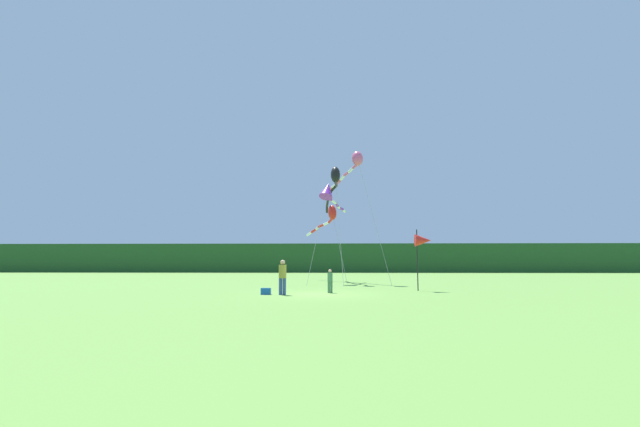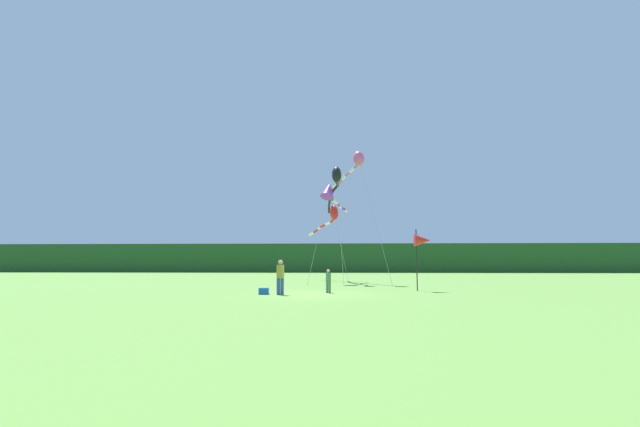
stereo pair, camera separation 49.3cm
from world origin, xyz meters
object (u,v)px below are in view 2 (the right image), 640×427
person_adult (280,275)px  kite_rainbow (356,162)px  person_child (328,280)px  cooler_box (264,291)px  kite_red (331,216)px  kite_purple (329,191)px  banner_flag_pole (422,241)px  kite_black (335,181)px

person_adult → kite_rainbow: (4.19, 12.27, 8.46)m
person_child → kite_rainbow: 14.05m
cooler_box → kite_rainbow: 16.03m
kite_red → kite_purple: size_ratio=0.81×
banner_flag_pole → kite_black: bearing=119.3°
cooler_box → kite_black: size_ratio=0.04×
cooler_box → person_adult: bearing=-12.7°
person_adult → kite_purple: size_ratio=0.21×
person_adult → banner_flag_pole: banner_flag_pole is taller
person_child → cooler_box: (-3.17, -1.23, -0.52)m
banner_flag_pole → kite_purple: (-5.49, 8.81, 4.29)m
kite_black → kite_rainbow: bearing=0.3°
kite_black → kite_red: bearing=97.4°
kite_purple → kite_black: kite_black is taller
banner_flag_pole → kite_red: bearing=114.2°
kite_red → kite_purple: kite_purple is taller
kite_red → kite_rainbow: kite_rainbow is taller
person_adult → person_child: size_ratio=1.40×
kite_purple → kite_red: bearing=89.1°
kite_rainbow → kite_red: bearing=122.8°
banner_flag_pole → kite_purple: kite_purple is taller
kite_purple → banner_flag_pole: bearing=-58.1°
person_child → kite_black: 13.06m
person_child → banner_flag_pole: banner_flag_pole is taller
person_adult → kite_rainbow: bearing=71.1°
kite_red → kite_black: (0.41, -3.17, 2.47)m
cooler_box → kite_black: 14.77m
person_adult → kite_black: bearing=78.2°
person_adult → kite_black: kite_black is taller
kite_black → person_child: bearing=-91.3°
person_adult → banner_flag_pole: 8.49m
person_adult → kite_black: size_ratio=0.16×
person_child → kite_purple: bearing=91.2°
person_adult → kite_purple: bearing=80.2°
person_child → kite_rainbow: size_ratio=0.12×
cooler_box → person_child: bearing=21.3°
person_adult → banner_flag_pole: bearing=23.7°
cooler_box → banner_flag_pole: banner_flag_pole is taller
cooler_box → kite_red: size_ratio=0.07×
banner_flag_pole → kite_black: (-5.02, 8.93, 5.17)m
cooler_box → kite_rainbow: (5.04, 12.08, 9.26)m
kite_red → kite_black: bearing=-82.6°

